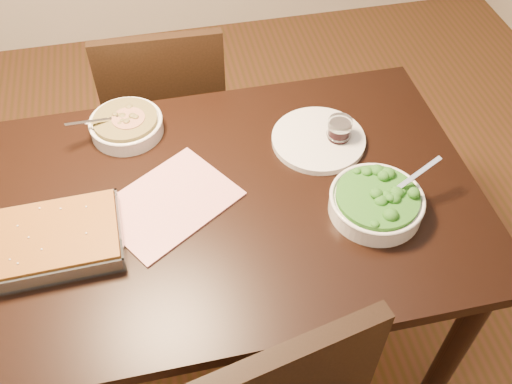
% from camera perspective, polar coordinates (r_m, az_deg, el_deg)
% --- Properties ---
extents(ground, '(4.00, 4.00, 0.00)m').
position_cam_1_polar(ground, '(2.17, -2.50, -13.68)').
color(ground, '#493215').
rests_on(ground, ground).
extents(table, '(1.40, 0.90, 0.75)m').
position_cam_1_polar(table, '(1.61, -3.27, -2.87)').
color(table, black).
rests_on(table, ground).
extents(magazine_a, '(0.42, 0.39, 0.01)m').
position_cam_1_polar(magazine_a, '(1.54, -8.68, -1.05)').
color(magazine_a, '#C73851').
rests_on(magazine_a, table).
extents(coaster, '(0.11, 0.11, 0.00)m').
position_cam_1_polar(coaster, '(1.71, 8.17, 5.01)').
color(coaster, white).
rests_on(coaster, table).
extents(stew_bowl, '(0.24, 0.22, 0.08)m').
position_cam_1_polar(stew_bowl, '(1.74, -12.84, 6.59)').
color(stew_bowl, silver).
rests_on(stew_bowl, table).
extents(broccoli_bowl, '(0.28, 0.25, 0.10)m').
position_cam_1_polar(broccoli_bowl, '(1.52, 11.94, -1.00)').
color(broccoli_bowl, silver).
rests_on(broccoli_bowl, table).
extents(baking_dish, '(0.32, 0.24, 0.06)m').
position_cam_1_polar(baking_dish, '(1.50, -19.28, -4.50)').
color(baking_dish, silver).
rests_on(baking_dish, table).
extents(wine_tumbler, '(0.07, 0.07, 0.08)m').
position_cam_1_polar(wine_tumbler, '(1.68, 8.33, 6.08)').
color(wine_tumbler, black).
rests_on(wine_tumbler, coaster).
extents(dinner_plate, '(0.27, 0.27, 0.02)m').
position_cam_1_polar(dinner_plate, '(1.69, 6.25, 5.23)').
color(dinner_plate, silver).
rests_on(dinner_plate, table).
extents(chair_far, '(0.44, 0.44, 0.90)m').
position_cam_1_polar(chair_far, '(2.19, -8.90, 7.95)').
color(chair_far, black).
rests_on(chair_far, ground).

